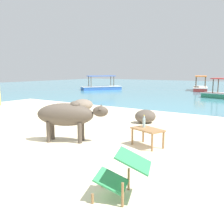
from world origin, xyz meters
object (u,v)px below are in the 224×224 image
object	(u,v)px
bottle	(144,122)
boat_blue	(101,87)
low_bench_table	(148,132)
deck_chair_near	(122,172)
cow	(67,115)
boat_red	(200,87)

from	to	relation	value
bottle	boat_blue	size ratio (longest dim) A/B	0.08
low_bench_table	deck_chair_near	bearing A→B (deg)	-51.23
bottle	deck_chair_near	bearing A→B (deg)	-68.72
cow	low_bench_table	size ratio (longest dim) A/B	2.06
low_bench_table	bottle	xyz separation A→B (m)	(-0.15, 0.09, 0.19)
low_bench_table	boat_red	world-z (taller)	boat_red
boat_blue	deck_chair_near	bearing A→B (deg)	-107.70
deck_chair_near	boat_red	size ratio (longest dim) A/B	0.24
cow	boat_red	distance (m)	19.02
bottle	boat_red	world-z (taller)	boat_red
bottle	deck_chair_near	distance (m)	2.76
cow	low_bench_table	distance (m)	2.04
boat_blue	boat_red	distance (m)	8.86
bottle	deck_chair_near	world-z (taller)	bottle
cow	boat_red	size ratio (longest dim) A/B	0.46
boat_blue	low_bench_table	bearing A→B (deg)	-105.07
cow	boat_blue	distance (m)	17.60
low_bench_table	boat_red	size ratio (longest dim) A/B	0.22
bottle	low_bench_table	bearing A→B (deg)	-32.33
bottle	boat_red	xyz separation A→B (m)	(-3.82, 18.07, -0.30)
bottle	boat_blue	world-z (taller)	boat_blue
deck_chair_near	boat_blue	xyz separation A→B (m)	(-12.56, 16.33, -0.13)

